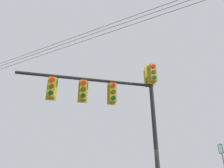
# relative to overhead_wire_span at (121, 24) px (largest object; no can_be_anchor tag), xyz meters

# --- Properties ---
(signal_mast_assembly) EXTENTS (1.61, 6.39, 6.58)m
(signal_mast_assembly) POSITION_rel_overhead_wire_span_xyz_m (-0.95, 0.63, -5.15)
(signal_mast_assembly) COLOR black
(signal_mast_assembly) RESTS_ON ground
(overhead_wire_span) EXTENTS (26.93, 20.60, 1.03)m
(overhead_wire_span) POSITION_rel_overhead_wire_span_xyz_m (0.00, 0.00, 0.00)
(overhead_wire_span) COLOR black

